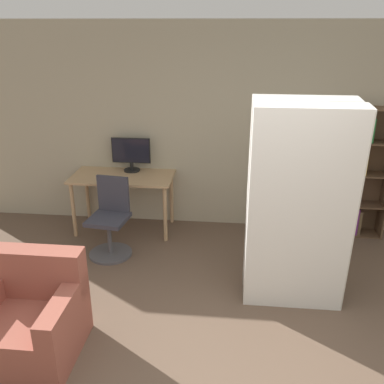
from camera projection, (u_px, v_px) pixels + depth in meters
The scene contains 8 objects.
wall_back at pixel (238, 129), 5.60m from camera, with size 8.00×0.06×2.70m.
desk at pixel (123, 183), 5.66m from camera, with size 1.33×0.67×0.78m.
monitor at pixel (131, 153), 5.72m from camera, with size 0.52×0.22×0.46m.
office_chair at pixel (110, 224), 5.16m from camera, with size 0.52×0.52×0.95m.
bookshelf at pixel (357, 176), 5.51m from camera, with size 0.63×0.30×1.70m.
mattress_near at pixel (301, 213), 3.96m from camera, with size 0.97×0.37×2.03m.
mattress_far at pixel (296, 198), 4.28m from camera, with size 0.97×0.37×2.03m.
armchair at pixel (29, 318), 3.63m from camera, with size 0.85×0.80×0.85m.
Camera 1 is at (-0.03, -2.20, 2.66)m, focal length 40.00 mm.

